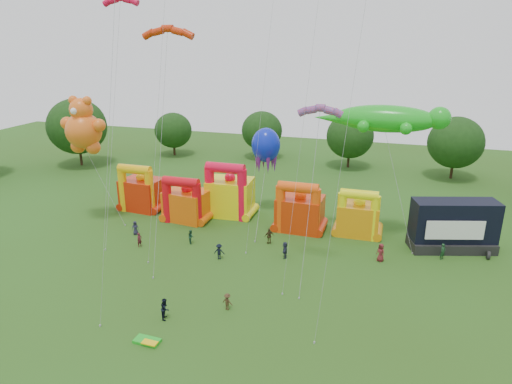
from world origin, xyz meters
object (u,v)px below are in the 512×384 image
(stage_trailer, at_px, (453,226))
(gecko_kite, at_px, (393,162))
(spectator_4, at_px, (269,236))
(bouncy_castle_0, at_px, (141,192))
(octopus_kite, at_px, (263,181))
(spectator_0, at_px, (135,228))
(bouncy_castle_2, at_px, (230,195))
(teddy_bear_kite, at_px, (87,138))

(stage_trailer, relative_size, gecko_kite, 0.62)
(stage_trailer, relative_size, spectator_4, 5.12)
(bouncy_castle_0, distance_m, spectator_4, 20.25)
(octopus_kite, relative_size, spectator_0, 7.26)
(octopus_kite, distance_m, spectator_4, 8.57)
(spectator_4, bearing_deg, spectator_0, -26.13)
(bouncy_castle_0, xyz_separation_m, octopus_kite, (16.60, 1.30, 2.71))
(bouncy_castle_2, bearing_deg, gecko_kite, -6.70)
(spectator_4, bearing_deg, octopus_kite, -101.85)
(stage_trailer, height_order, spectator_4, stage_trailer)
(teddy_bear_kite, relative_size, octopus_kite, 1.31)
(teddy_bear_kite, distance_m, spectator_4, 24.76)
(teddy_bear_kite, bearing_deg, gecko_kite, 7.63)
(spectator_0, xyz_separation_m, spectator_4, (15.80, 2.17, 0.10))
(gecko_kite, distance_m, octopus_kite, 16.04)
(bouncy_castle_2, bearing_deg, spectator_4, -44.06)
(gecko_kite, xyz_separation_m, spectator_4, (-12.57, -4.77, -8.34))
(bouncy_castle_2, xyz_separation_m, teddy_bear_kite, (-15.38, -7.07, 7.98))
(bouncy_castle_2, bearing_deg, stage_trailer, -5.29)
(stage_trailer, bearing_deg, spectator_0, -169.09)
(octopus_kite, bearing_deg, gecko_kite, -7.88)
(bouncy_castle_0, relative_size, spectator_0, 3.90)
(bouncy_castle_0, relative_size, stage_trailer, 0.68)
(teddy_bear_kite, bearing_deg, spectator_0, -17.72)
(teddy_bear_kite, distance_m, octopus_kite, 21.80)
(stage_trailer, bearing_deg, spectator_4, -166.64)
(bouncy_castle_2, height_order, gecko_kite, gecko_kite)
(octopus_kite, xyz_separation_m, spectator_0, (-13.00, -9.07, -4.34))
(stage_trailer, height_order, octopus_kite, octopus_kite)
(gecko_kite, height_order, octopus_kite, gecko_kite)
(gecko_kite, height_order, spectator_0, gecko_kite)
(teddy_bear_kite, distance_m, spectator_0, 12.31)
(gecko_kite, distance_m, spectator_0, 30.40)
(gecko_kite, height_order, spectator_4, gecko_kite)
(teddy_bear_kite, xyz_separation_m, octopus_kite, (19.92, 6.85, -5.59))
(gecko_kite, bearing_deg, spectator_0, -166.25)
(bouncy_castle_0, xyz_separation_m, bouncy_castle_2, (12.06, 1.51, 0.31))
(spectator_4, bearing_deg, teddy_bear_kite, -34.06)
(bouncy_castle_0, xyz_separation_m, spectator_4, (19.40, -5.59, -1.54))
(teddy_bear_kite, relative_size, spectator_0, 9.48)
(spectator_4, bearing_deg, bouncy_castle_0, -50.04)
(bouncy_castle_2, distance_m, spectator_0, 12.70)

